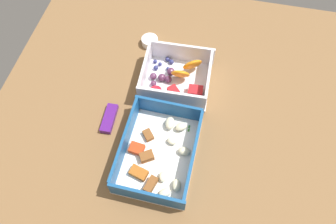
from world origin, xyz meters
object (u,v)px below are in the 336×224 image
object	(u,v)px
candy_bar	(109,118)
paper_cup_liner	(150,41)
pasta_container	(159,153)
fruit_bowl	(177,78)

from	to	relation	value
candy_bar	paper_cup_liner	distance (cm)	23.74
paper_cup_liner	candy_bar	bearing A→B (deg)	171.51
pasta_container	fruit_bowl	bearing A→B (deg)	1.41
candy_bar	paper_cup_liner	xyz separation A→B (cm)	(23.48, -3.51, 0.29)
pasta_container	paper_cup_liner	world-z (taller)	pasta_container
fruit_bowl	paper_cup_liner	size ratio (longest dim) A/B	3.79
pasta_container	candy_bar	size ratio (longest dim) A/B	2.93
candy_bar	paper_cup_liner	world-z (taller)	paper_cup_liner
candy_bar	paper_cup_liner	size ratio (longest dim) A/B	1.68
pasta_container	paper_cup_liner	distance (cm)	30.89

